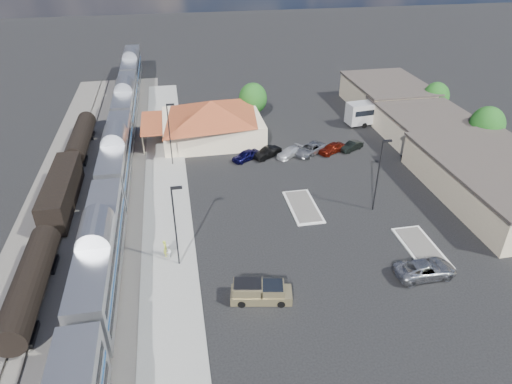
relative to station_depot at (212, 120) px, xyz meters
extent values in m
plane|color=black|center=(4.56, -24.00, -3.13)|extent=(280.00, 280.00, 0.00)
cube|color=#4C4944|center=(-16.44, -16.00, -3.07)|extent=(16.00, 100.00, 0.12)
cube|color=gray|center=(-7.44, -18.00, -3.04)|extent=(5.50, 92.00, 0.18)
cube|color=silver|center=(-13.44, -30.87, -0.08)|extent=(3.00, 20.00, 5.00)
cube|color=black|center=(-13.44, -30.87, -2.83)|extent=(2.20, 16.00, 0.60)
cube|color=silver|center=(-13.44, -9.87, -0.08)|extent=(3.00, 20.00, 5.00)
cube|color=black|center=(-13.44, -9.87, -2.83)|extent=(2.20, 16.00, 0.60)
cube|color=silver|center=(-13.44, 11.13, -0.08)|extent=(3.00, 20.00, 5.00)
cube|color=black|center=(-13.44, 11.13, -2.83)|extent=(2.20, 16.00, 0.60)
cube|color=silver|center=(-13.44, 32.13, -0.08)|extent=(3.00, 20.00, 5.00)
cube|color=black|center=(-13.44, 32.13, -2.83)|extent=(2.20, 16.00, 0.60)
cylinder|color=black|center=(-19.44, -32.60, -1.03)|extent=(2.80, 14.00, 2.80)
cube|color=black|center=(-19.44, -32.60, -2.83)|extent=(2.20, 12.00, 0.60)
cube|color=black|center=(-19.44, -16.60, -0.93)|extent=(2.80, 14.00, 3.60)
cube|color=black|center=(-19.44, -16.60, -2.83)|extent=(2.20, 12.00, 0.60)
cylinder|color=black|center=(-19.44, -0.60, -1.03)|extent=(2.80, 14.00, 2.80)
cube|color=black|center=(-19.44, -0.60, -2.83)|extent=(2.20, 12.00, 0.60)
cube|color=beige|center=(0.06, 0.00, -1.33)|extent=(15.00, 12.00, 3.60)
pyramid|color=brown|center=(0.06, 0.00, 1.77)|extent=(15.30, 12.24, 2.60)
cube|color=brown|center=(-9.04, 0.00, 0.17)|extent=(3.20, 9.60, 0.25)
cube|color=#C6B28C|center=(32.56, -24.00, -1.03)|extent=(14.00, 22.00, 4.20)
cube|color=#3F3833|center=(32.56, -24.00, 1.22)|extent=(14.40, 22.40, 0.30)
cube|color=#C6B28C|center=(32.56, -6.00, -1.13)|extent=(12.00, 18.00, 4.00)
cube|color=#3F3833|center=(32.56, -6.00, 1.02)|extent=(12.40, 18.40, 0.30)
cube|color=#C6B28C|center=(32.56, 8.00, -0.88)|extent=(12.00, 16.00, 4.50)
cube|color=#3F3833|center=(32.56, 8.00, 1.52)|extent=(12.40, 16.40, 0.30)
cube|color=silver|center=(8.56, -22.00, -3.06)|extent=(3.30, 7.50, 0.15)
cube|color=#4C4944|center=(8.56, -22.00, -2.97)|extent=(2.70, 6.90, 0.10)
cube|color=silver|center=(18.56, -32.00, -3.06)|extent=(3.30, 7.50, 0.15)
cube|color=#4C4944|center=(18.56, -32.00, -2.97)|extent=(2.70, 6.90, 0.10)
cylinder|color=black|center=(-6.44, -30.00, 1.37)|extent=(0.16, 0.16, 9.00)
cube|color=black|center=(-5.94, -30.00, 5.72)|extent=(1.00, 0.25, 0.22)
cylinder|color=black|center=(-6.44, -8.00, 1.37)|extent=(0.16, 0.16, 9.00)
cube|color=black|center=(-5.94, -8.00, 5.72)|extent=(1.00, 0.25, 0.22)
cylinder|color=black|center=(16.56, -24.00, 1.37)|extent=(0.16, 0.16, 9.00)
cube|color=black|center=(17.06, -24.00, 5.72)|extent=(1.00, 0.25, 0.22)
cylinder|color=#382314|center=(38.56, -12.00, -1.70)|extent=(0.30, 0.30, 2.86)
ellipsoid|color=#164F17|center=(38.56, -12.00, 1.09)|extent=(4.94, 4.94, 5.46)
cylinder|color=#382314|center=(38.56, 2.00, -1.86)|extent=(0.30, 0.30, 2.55)
ellipsoid|color=#164F17|center=(38.56, 2.00, 0.64)|extent=(4.41, 4.41, 4.87)
cylinder|color=#382314|center=(7.56, 6.00, -1.77)|extent=(0.30, 0.30, 2.73)
ellipsoid|color=#164F17|center=(7.56, 6.00, 0.90)|extent=(4.71, 4.71, 5.21)
cube|color=#9A8C5F|center=(0.63, -36.27, -2.58)|extent=(5.75, 2.97, 0.90)
cube|color=#9A8C5F|center=(0.63, -36.27, -1.89)|extent=(2.39, 2.24, 0.95)
cube|color=#9A8C5F|center=(0.63, -36.27, -1.79)|extent=(2.93, 2.34, 1.10)
cylinder|color=black|center=(2.19, -37.47, -2.77)|extent=(0.76, 0.41, 0.72)
cylinder|color=black|center=(2.52, -35.71, -2.77)|extent=(0.76, 0.41, 0.72)
cylinder|color=black|center=(-1.25, -36.83, -2.77)|extent=(0.76, 0.41, 0.72)
cylinder|color=black|center=(-0.93, -35.06, -2.77)|extent=(0.76, 0.41, 0.72)
imported|color=#999AA0|center=(16.71, -35.99, -2.30)|extent=(6.07, 2.94, 1.66)
cube|color=silver|center=(28.56, 1.31, -0.95)|extent=(12.38, 4.12, 3.44)
cube|color=black|center=(28.56, 1.31, -0.54)|extent=(11.42, 4.04, 0.91)
cylinder|color=black|center=(32.93, 0.66, -2.68)|extent=(0.94, 0.41, 0.91)
cylinder|color=black|center=(32.63, 3.01, -2.68)|extent=(0.94, 0.41, 0.91)
cylinder|color=black|center=(25.09, -0.32, -2.68)|extent=(0.94, 0.41, 0.91)
cylinder|color=black|center=(24.80, 2.03, -2.68)|extent=(0.94, 0.41, 0.91)
imported|color=#D0E146|center=(-7.69, -28.47, -2.03)|extent=(0.57, 0.75, 1.85)
imported|color=white|center=(-7.45, -28.85, -2.16)|extent=(0.85, 0.94, 1.58)
imported|color=#0C0B3A|center=(3.92, -8.36, -2.40)|extent=(4.55, 3.63, 1.45)
imported|color=black|center=(7.12, -8.06, -2.40)|extent=(4.61, 3.67, 1.47)
imported|color=white|center=(10.32, -8.36, -2.49)|extent=(4.67, 3.97, 1.28)
imported|color=gray|center=(13.52, -8.06, -2.38)|extent=(5.89, 5.17, 1.51)
imported|color=maroon|center=(16.72, -8.36, -2.39)|extent=(4.64, 3.63, 1.48)
imported|color=black|center=(19.92, -8.06, -2.48)|extent=(4.13, 3.09, 1.30)
camera|label=1|loc=(-5.45, -66.10, 26.36)|focal=32.00mm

